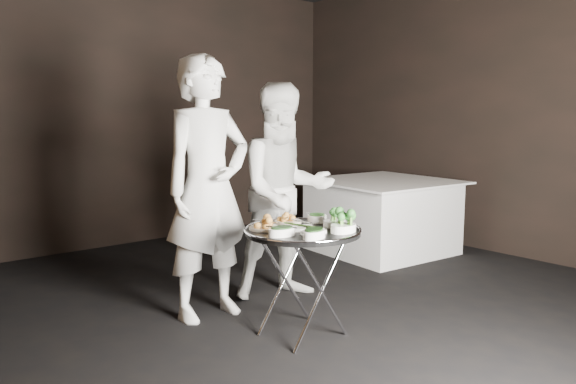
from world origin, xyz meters
TOP-DOWN VIEW (x-y plane):
  - floor at (0.00, 0.00)m, footprint 6.00×7.00m
  - wall_back at (0.00, 3.52)m, footprint 6.00×0.05m
  - wall_right at (3.02, 0.00)m, footprint 0.05×7.00m
  - tray_stand at (-0.09, 0.21)m, footprint 0.48×0.40m
  - serving_tray at (-0.09, 0.21)m, footprint 0.77×0.77m
  - potato_plate_a at (-0.28, 0.37)m, footprint 0.20×0.20m
  - potato_plate_b at (-0.03, 0.43)m, footprint 0.19×0.19m
  - greens_bowl at (0.15, 0.33)m, footprint 0.13×0.13m
  - asparagus_plate_a at (-0.10, 0.21)m, footprint 0.22×0.15m
  - asparagus_plate_b at (-0.13, 0.07)m, footprint 0.21×0.15m
  - spinach_bowl_a at (-0.32, 0.15)m, footprint 0.19×0.13m
  - spinach_bowl_b at (-0.21, -0.03)m, footprint 0.22×0.18m
  - broccoli_bowl_a at (0.13, 0.14)m, footprint 0.18×0.13m
  - broccoli_bowl_b at (0.05, -0.02)m, footprint 0.23×0.19m
  - serving_utensils at (-0.07, 0.28)m, footprint 0.58×0.42m
  - waiter_left at (-0.36, 0.92)m, footprint 0.69×0.46m
  - waiter_right at (0.34, 0.91)m, footprint 0.99×0.87m
  - dining_table at (2.08, 1.39)m, footprint 1.35×1.35m

SIDE VIEW (x-z plane):
  - floor at x=0.00m, z-range -0.05..0.00m
  - dining_table at x=2.08m, z-range 0.00..0.77m
  - tray_stand at x=-0.09m, z-range 0.04..0.74m
  - serving_tray at x=-0.09m, z-range 0.69..0.73m
  - asparagus_plate_b at x=-0.13m, z-range 0.72..0.76m
  - asparagus_plate_a at x=-0.10m, z-range 0.72..0.76m
  - potato_plate_b at x=-0.03m, z-range 0.72..0.78m
  - broccoli_bowl_a at x=0.13m, z-range 0.72..0.79m
  - potato_plate_a at x=-0.28m, z-range 0.72..0.79m
  - spinach_bowl_a at x=-0.32m, z-range 0.72..0.79m
  - spinach_bowl_b at x=-0.21m, z-range 0.72..0.79m
  - greens_bowl at x=0.15m, z-range 0.72..0.79m
  - broccoli_bowl_b at x=0.05m, z-range 0.72..0.80m
  - serving_utensils at x=-0.07m, z-range 0.77..0.78m
  - waiter_right at x=0.34m, z-range 0.00..1.71m
  - waiter_left at x=-0.36m, z-range 0.00..1.88m
  - wall_back at x=0.00m, z-range 0.00..3.00m
  - wall_right at x=3.02m, z-range 0.00..3.00m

